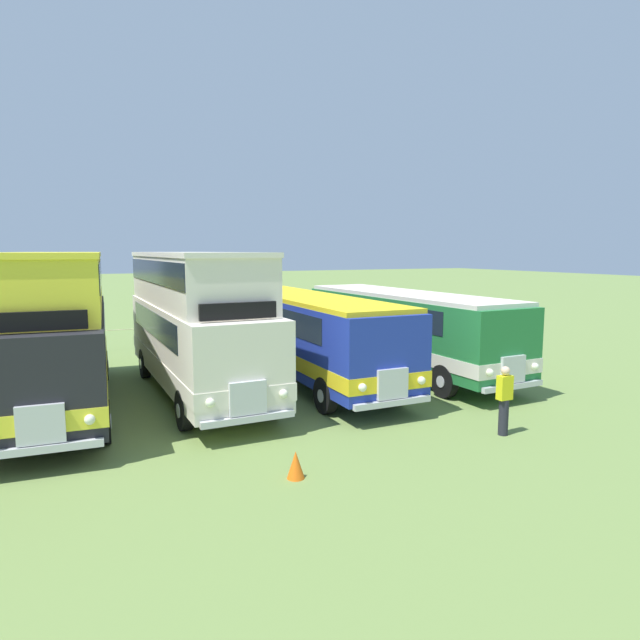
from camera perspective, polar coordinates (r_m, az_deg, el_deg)
bus_sixth_in_row at (r=17.26m, az=-25.77°, el=-0.34°), size 3.14×10.55×4.49m
bus_seventh_in_row at (r=17.60m, az=-12.93°, el=0.32°), size 2.76×10.11×4.49m
bus_eighth_in_row at (r=19.17m, az=-1.51°, el=-1.08°), size 2.62×11.33×2.99m
bus_ninth_in_row at (r=20.84m, az=8.69°, el=-0.50°), size 2.93×10.96×2.99m
cone_near_end at (r=11.29m, az=-2.55°, el=-14.87°), size 0.36×0.36×0.56m
marshal_person at (r=14.28m, az=18.69°, el=-7.92°), size 0.36×0.24×1.73m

